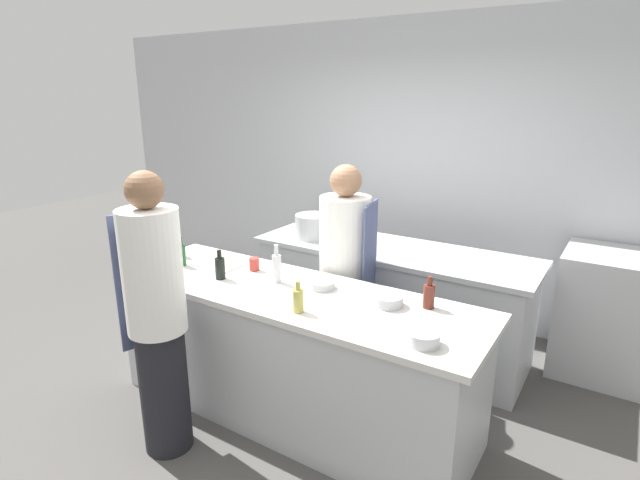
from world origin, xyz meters
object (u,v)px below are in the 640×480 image
Objects in this scene: chef_at_stove at (345,276)px; bowl_prep_small at (424,338)px; bottle_olive_oil at (174,242)px; stockpot at (313,226)px; oven_range at (625,318)px; bottle_vinegar at (298,300)px; chef_at_prep_near at (157,318)px; bowl_mixing_large at (322,285)px; cup at (254,264)px; bottle_sauce at (181,254)px; bottle_cooking_oil at (277,267)px; bottle_wine at (220,267)px; bottle_water at (429,295)px; bowl_ceramic_blue at (161,263)px; bowl_wooden_salad at (388,300)px.

chef_at_stove is 10.01× the size of bowl_prep_small.
bottle_olive_oil is 1.18m from stockpot.
chef_at_stove is at bearing -148.14° from oven_range.
chef_at_prep_near is at bearing -146.87° from bottle_vinegar.
bottle_vinegar reaches higher than bowl_prep_small.
chef_at_stove is 1.36m from bottle_olive_oil.
bowl_mixing_large is (1.35, 0.03, -0.08)m from bottle_olive_oil.
bottle_sauce is at bearing -158.49° from cup.
bottle_cooking_oil is 0.30m from cup.
oven_range is 3.13× the size of stockpot.
bottle_vinegar is at bearing -78.56° from bowl_mixing_large.
stockpot reaches higher than bowl_mixing_large.
bottle_wine is at bearing -16.29° from bottle_olive_oil.
bottle_water is at bearing 3.26° from bottle_olive_oil.
bottle_olive_oil is at bearing 166.30° from bottle_vinegar.
oven_range is 3.37m from bottle_sauce.
cup is at bearing 26.53° from bowl_ceramic_blue.
bowl_prep_small is at bearing -14.16° from bottle_cooking_oil.
bowl_wooden_salad is (0.40, 0.36, -0.04)m from bottle_vinegar.
bottle_cooking_oil is 1.56× the size of bowl_ceramic_blue.
bottle_sauce is (-0.50, 0.65, 0.12)m from chef_at_prep_near.
bottle_olive_oil is 0.70m from bottle_wine.
bottle_wine and stockpot have the same top height.
chef_at_prep_near reaches higher than bottle_cooking_oil.
bottle_cooking_oil is 1.58× the size of bowl_mixing_large.
bottle_wine is at bearing -167.15° from bottle_water.
chef_at_stove is at bearing 138.21° from bowl_prep_small.
chef_at_prep_near is at bearing -42.03° from bowl_ceramic_blue.
bottle_water reaches higher than bowl_wooden_salad.
oven_range reaches higher than bowl_ceramic_blue.
bowl_prep_small is (2.18, -0.33, -0.07)m from bottle_olive_oil.
bottle_olive_oil is at bearing 59.71° from chef_at_prep_near.
stockpot is (-0.02, 1.18, 0.02)m from bottle_wine.
chef_at_prep_near reaches higher than bottle_water.
bowl_prep_small is 0.50m from bowl_wooden_salad.
bottle_wine is 0.27m from cup.
chef_at_stove is at bearing 22.56° from bottle_olive_oil.
bottle_wine is 0.65× the size of stockpot.
bottle_vinegar is 0.76m from bowl_prep_small.
bottle_water is at bearing 8.32° from bottle_sauce.
bottle_olive_oil reaches higher than oven_range.
bowl_prep_small is at bearing -113.81° from oven_range.
stockpot is at bearing 126.32° from bowl_mixing_large.
bowl_wooden_salad is at bearing -2.18° from cup.
bottle_wine is (-2.38, -1.83, 0.50)m from oven_range.
bottle_olive_oil is (-3.05, -1.64, 0.52)m from oven_range.
bottle_olive_oil reaches higher than cup.
bowl_mixing_large is 0.48m from bowl_wooden_salad.
stockpot is at bearing 56.62° from bottle_olive_oil.
bottle_water is (2.04, 0.12, -0.03)m from bottle_olive_oil.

